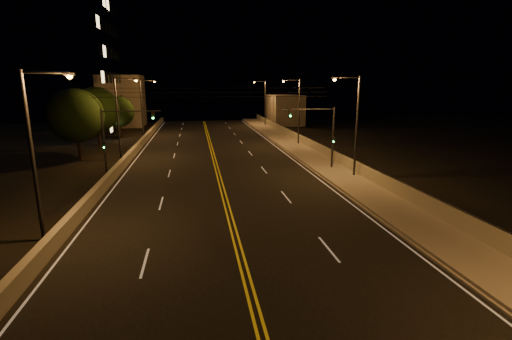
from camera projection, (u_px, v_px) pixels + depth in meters
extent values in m
cube|color=black|center=(225.00, 198.00, 27.15)|extent=(18.00, 120.00, 0.02)
cube|color=gray|center=(363.00, 190.00, 28.81)|extent=(3.60, 120.00, 0.30)
cube|color=gray|center=(340.00, 192.00, 28.54)|extent=(0.14, 120.00, 0.15)
cube|color=#9E9A84|center=(384.00, 181.00, 28.93)|extent=(0.30, 120.00, 1.00)
cube|color=#9E9A84|center=(92.00, 198.00, 25.60)|extent=(0.45, 120.00, 0.92)
cube|color=gray|center=(285.00, 110.00, 76.67)|extent=(6.00, 10.00, 6.02)
cube|color=gray|center=(122.00, 101.00, 72.80)|extent=(8.00, 8.00, 9.86)
cylinder|color=black|center=(384.00, 174.00, 28.81)|extent=(0.06, 120.00, 0.06)
cube|color=silver|center=(101.00, 204.00, 25.79)|extent=(0.12, 116.00, 0.00)
cube|color=silver|center=(336.00, 192.00, 28.50)|extent=(0.12, 116.00, 0.00)
cube|color=gold|center=(223.00, 198.00, 27.12)|extent=(0.12, 116.00, 0.00)
cube|color=gold|center=(227.00, 198.00, 27.17)|extent=(0.12, 116.00, 0.00)
cube|color=silver|center=(145.00, 262.00, 17.30)|extent=(0.12, 3.00, 0.00)
cube|color=silver|center=(161.00, 203.00, 25.95)|extent=(0.12, 3.00, 0.00)
cube|color=silver|center=(169.00, 173.00, 34.61)|extent=(0.12, 3.00, 0.00)
cube|color=silver|center=(174.00, 156.00, 43.26)|extent=(0.12, 3.00, 0.00)
cube|color=silver|center=(178.00, 144.00, 51.91)|extent=(0.12, 3.00, 0.00)
cube|color=silver|center=(180.00, 135.00, 60.56)|extent=(0.12, 3.00, 0.00)
cube|color=silver|center=(182.00, 129.00, 69.22)|extent=(0.12, 3.00, 0.00)
cube|color=silver|center=(183.00, 124.00, 77.87)|extent=(0.12, 3.00, 0.00)
cube|color=silver|center=(329.00, 249.00, 18.72)|extent=(0.12, 3.00, 0.00)
cube|color=silver|center=(286.00, 197.00, 27.37)|extent=(0.12, 3.00, 0.00)
cube|color=silver|center=(264.00, 170.00, 36.02)|extent=(0.12, 3.00, 0.00)
cube|color=silver|center=(250.00, 153.00, 44.67)|extent=(0.12, 3.00, 0.00)
cube|color=silver|center=(241.00, 142.00, 53.33)|extent=(0.12, 3.00, 0.00)
cube|color=silver|center=(235.00, 134.00, 61.98)|extent=(0.12, 3.00, 0.00)
cube|color=silver|center=(230.00, 128.00, 70.63)|extent=(0.12, 3.00, 0.00)
cube|color=silver|center=(226.00, 123.00, 79.28)|extent=(0.12, 3.00, 0.00)
cylinder|color=#2D2D33|center=(357.00, 128.00, 31.92)|extent=(0.20, 0.20, 8.85)
cylinder|color=#2D2D33|center=(347.00, 77.00, 30.78)|extent=(2.20, 0.12, 0.12)
cube|color=#2D2D33|center=(335.00, 78.00, 30.63)|extent=(0.50, 0.25, 0.14)
sphere|color=#FF9E2D|center=(335.00, 79.00, 30.65)|extent=(0.28, 0.28, 0.28)
cylinder|color=#2D2D33|center=(299.00, 113.00, 49.43)|extent=(0.20, 0.20, 8.85)
cylinder|color=#2D2D33|center=(292.00, 80.00, 48.30)|extent=(2.20, 0.12, 0.12)
cube|color=#2D2D33|center=(283.00, 80.00, 48.14)|extent=(0.50, 0.25, 0.14)
sphere|color=#FF9E2D|center=(283.00, 81.00, 48.16)|extent=(0.28, 0.28, 0.28)
cylinder|color=#2D2D33|center=(265.00, 104.00, 72.74)|extent=(0.20, 0.20, 8.85)
cylinder|color=#2D2D33|center=(260.00, 81.00, 71.60)|extent=(2.20, 0.12, 0.12)
cube|color=#2D2D33|center=(254.00, 82.00, 71.44)|extent=(0.50, 0.25, 0.14)
sphere|color=#FF9E2D|center=(254.00, 82.00, 71.47)|extent=(0.28, 0.28, 0.28)
cylinder|color=#2D2D33|center=(33.00, 159.00, 18.90)|extent=(0.20, 0.20, 8.85)
cylinder|color=#2D2D33|center=(45.00, 72.00, 18.11)|extent=(2.20, 0.12, 0.12)
cube|color=#2D2D33|center=(69.00, 74.00, 18.30)|extent=(0.50, 0.25, 0.14)
sphere|color=#FF9E2D|center=(69.00, 76.00, 18.32)|extent=(0.28, 0.28, 0.28)
cylinder|color=#2D2D33|center=(118.00, 120.00, 40.01)|extent=(0.20, 0.20, 8.85)
cylinder|color=#2D2D33|center=(125.00, 79.00, 39.21)|extent=(2.20, 0.12, 0.12)
cube|color=#2D2D33|center=(136.00, 80.00, 39.40)|extent=(0.50, 0.25, 0.14)
sphere|color=#FF9E2D|center=(136.00, 81.00, 39.43)|extent=(0.28, 0.28, 0.28)
cylinder|color=#2D2D33|center=(142.00, 108.00, 58.45)|extent=(0.20, 0.20, 8.85)
cylinder|color=#2D2D33|center=(147.00, 81.00, 57.65)|extent=(2.20, 0.12, 0.12)
cube|color=#2D2D33|center=(154.00, 81.00, 57.84)|extent=(0.50, 0.25, 0.14)
sphere|color=#FF9E2D|center=(154.00, 82.00, 57.87)|extent=(0.28, 0.28, 0.28)
cylinder|color=#2D2D33|center=(333.00, 139.00, 35.39)|extent=(0.18, 0.18, 6.08)
cylinder|color=#2D2D33|center=(309.00, 109.00, 34.36)|extent=(5.00, 0.10, 0.10)
cube|color=black|center=(290.00, 113.00, 34.16)|extent=(0.28, 0.18, 0.80)
sphere|color=#19FF4C|center=(290.00, 116.00, 34.11)|extent=(0.14, 0.14, 0.14)
cube|color=black|center=(333.00, 140.00, 35.26)|extent=(0.22, 0.14, 0.55)
cylinder|color=#2D2D33|center=(104.00, 145.00, 32.12)|extent=(0.18, 0.18, 6.08)
cylinder|color=#2D2D33|center=(132.00, 111.00, 31.87)|extent=(5.00, 0.10, 0.10)
cube|color=black|center=(153.00, 115.00, 32.23)|extent=(0.28, 0.18, 0.80)
sphere|color=#19FF4C|center=(153.00, 118.00, 32.18)|extent=(0.14, 0.14, 0.14)
cube|color=black|center=(104.00, 145.00, 31.98)|extent=(0.22, 0.14, 0.55)
cylinder|color=black|center=(215.00, 97.00, 34.70)|extent=(22.00, 0.03, 0.03)
cylinder|color=black|center=(215.00, 92.00, 34.61)|extent=(22.00, 0.03, 0.03)
cylinder|color=black|center=(215.00, 88.00, 34.52)|extent=(22.00, 0.03, 0.03)
cube|color=gray|center=(22.00, 39.00, 53.37)|extent=(24.00, 15.00, 28.91)
cylinder|color=black|center=(80.00, 148.00, 40.37)|extent=(0.36, 0.36, 2.71)
sphere|color=black|center=(76.00, 115.00, 39.57)|extent=(5.73, 5.73, 5.73)
cylinder|color=black|center=(99.00, 137.00, 48.94)|extent=(0.36, 0.36, 2.75)
sphere|color=black|center=(97.00, 109.00, 48.13)|extent=(5.80, 5.80, 5.80)
cylinder|color=black|center=(120.00, 130.00, 57.72)|extent=(0.36, 0.36, 2.24)
sphere|color=black|center=(119.00, 112.00, 57.06)|extent=(4.72, 4.72, 4.72)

